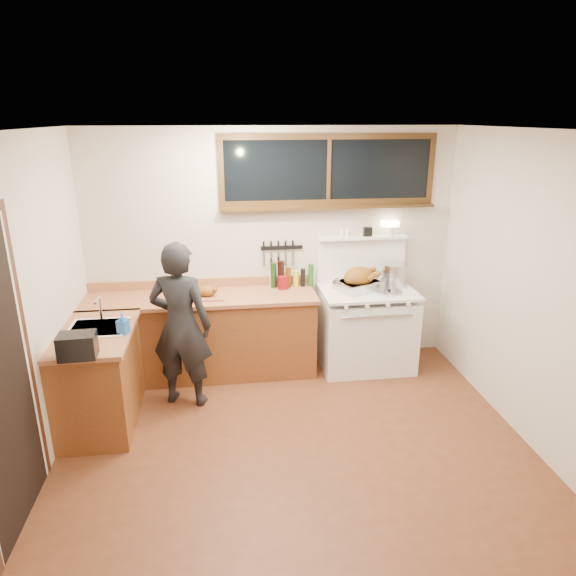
{
  "coord_description": "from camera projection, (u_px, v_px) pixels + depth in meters",
  "views": [
    {
      "loc": [
        -0.56,
        -3.7,
        2.69
      ],
      "look_at": [
        0.05,
        0.85,
        1.15
      ],
      "focal_mm": 32.0,
      "sensor_mm": 36.0,
      "label": 1
    }
  ],
  "objects": [
    {
      "name": "coffee_tin",
      "position": [
        283.0,
        283.0,
        5.57
      ],
      "size": [
        0.11,
        0.1,
        0.14
      ],
      "color": "maroon",
      "rests_on": "counter_back"
    },
    {
      "name": "bottle_cluster",
      "position": [
        289.0,
        276.0,
        5.63
      ],
      "size": [
        0.48,
        0.07,
        0.3
      ],
      "color": "black",
      "rests_on": "counter_back"
    },
    {
      "name": "toaster",
      "position": [
        77.0,
        346.0,
        3.98
      ],
      "size": [
        0.29,
        0.21,
        0.2
      ],
      "color": "black",
      "rests_on": "counter_left"
    },
    {
      "name": "pot_lid",
      "position": [
        389.0,
        292.0,
        5.46
      ],
      "size": [
        0.32,
        0.32,
        0.04
      ],
      "color": "silver",
      "rests_on": "vintage_stove"
    },
    {
      "name": "room_shell",
      "position": [
        296.0,
        261.0,
        3.87
      ],
      "size": [
        4.1,
        3.6,
        2.65
      ],
      "color": "beige",
      "rests_on": "ground"
    },
    {
      "name": "vintage_stove",
      "position": [
        366.0,
        327.0,
        5.7
      ],
      "size": [
        1.02,
        0.74,
        1.59
      ],
      "color": "white",
      "rests_on": "ground"
    },
    {
      "name": "stockpot",
      "position": [
        394.0,
        275.0,
        5.66
      ],
      "size": [
        0.35,
        0.35,
        0.25
      ],
      "color": "silver",
      "rests_on": "vintage_stove"
    },
    {
      "name": "back_window",
      "position": [
        328.0,
        178.0,
        5.43
      ],
      "size": [
        2.32,
        0.13,
        0.77
      ],
      "color": "black",
      "rests_on": "room_shell"
    },
    {
      "name": "roast_turkey",
      "position": [
        359.0,
        280.0,
        5.54
      ],
      "size": [
        0.55,
        0.49,
        0.25
      ],
      "color": "silver",
      "rests_on": "vintage_stove"
    },
    {
      "name": "pitcher",
      "position": [
        273.0,
        280.0,
        5.65
      ],
      "size": [
        0.11,
        0.11,
        0.15
      ],
      "color": "white",
      "rests_on": "counter_back"
    },
    {
      "name": "left_doorway",
      "position": [
        2.0,
        380.0,
        3.29
      ],
      "size": [
        0.02,
        1.04,
        2.17
      ],
      "color": "black",
      "rests_on": "ground"
    },
    {
      "name": "ground_plane",
      "position": [
        295.0,
        447.0,
        4.4
      ],
      "size": [
        4.0,
        3.5,
        0.02
      ],
      "primitive_type": "cube",
      "color": "#522815"
    },
    {
      "name": "counter_back",
      "position": [
        202.0,
        335.0,
        5.52
      ],
      "size": [
        2.44,
        0.64,
        1.0
      ],
      "color": "brown",
      "rests_on": "ground"
    },
    {
      "name": "man",
      "position": [
        181.0,
        325.0,
        4.84
      ],
      "size": [
        0.68,
        0.54,
        1.63
      ],
      "color": "black",
      "rests_on": "ground"
    },
    {
      "name": "cutting_board",
      "position": [
        207.0,
        293.0,
        5.31
      ],
      "size": [
        0.36,
        0.27,
        0.13
      ],
      "color": "#A16340",
      "rests_on": "counter_back"
    },
    {
      "name": "soap_bottle",
      "position": [
        123.0,
        323.0,
        4.42
      ],
      "size": [
        0.11,
        0.11,
        0.19
      ],
      "color": "blue",
      "rests_on": "counter_left"
    },
    {
      "name": "saucepan",
      "position": [
        361.0,
        280.0,
        5.69
      ],
      "size": [
        0.19,
        0.29,
        0.11
      ],
      "color": "silver",
      "rests_on": "vintage_stove"
    },
    {
      "name": "counter_left",
      "position": [
        100.0,
        377.0,
        4.63
      ],
      "size": [
        0.64,
        1.09,
        0.9
      ],
      "color": "brown",
      "rests_on": "ground"
    },
    {
      "name": "knife_strip",
      "position": [
        280.0,
        249.0,
        5.62
      ],
      "size": [
        0.46,
        0.03,
        0.28
      ],
      "color": "black",
      "rests_on": "room_shell"
    },
    {
      "name": "sink_unit",
      "position": [
        98.0,
        334.0,
        4.58
      ],
      "size": [
        0.5,
        0.45,
        0.37
      ],
      "color": "white",
      "rests_on": "counter_left"
    }
  ]
}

